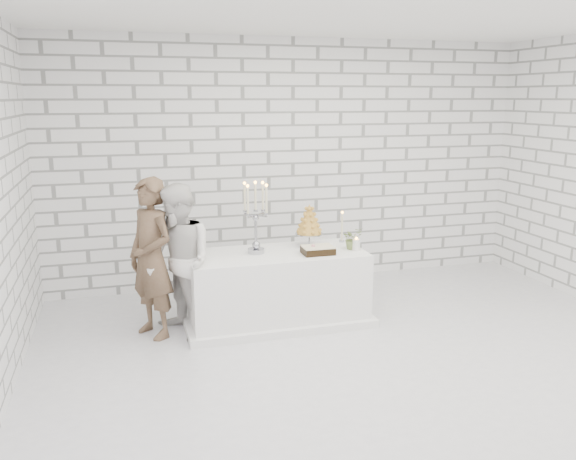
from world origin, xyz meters
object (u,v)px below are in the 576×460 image
Objects in this scene: groom at (151,258)px; croquembouche at (309,225)px; cake_table at (277,287)px; candelabra at (256,217)px; bride at (179,262)px.

groom is 3.44× the size of croquembouche.
candelabra is at bearing 170.07° from cake_table.
cake_table is 2.43× the size of candelabra.
groom is at bearing -178.01° from candelabra.
bride is at bearing -170.65° from candelabra.
bride reaches higher than cake_table.
croquembouche is (1.65, 0.15, 0.19)m from groom.
croquembouche is at bearing 21.00° from cake_table.
groom is 1.10m from candelabra.
croquembouche is (1.39, 0.25, 0.22)m from bride.
groom reaches higher than cake_table.
groom is at bearing -174.73° from croquembouche.
groom is at bearing -134.52° from bride.
candelabra is at bearing 59.59° from groom.
cake_table is at bearing 70.90° from bride.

